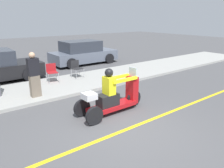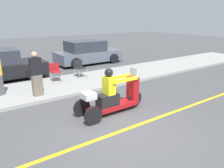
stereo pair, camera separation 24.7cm
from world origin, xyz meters
name	(u,v)px [view 1 (the left image)]	position (x,y,z in m)	size (l,w,h in m)	color
ground_plane	(127,129)	(0.00, 0.00, 0.00)	(60.00, 60.00, 0.00)	#4C4C4F
lane_stripe	(136,126)	(0.35, 0.00, 0.00)	(24.00, 0.12, 0.01)	gold
sidewalk_strip	(57,87)	(0.00, 4.60, 0.06)	(28.00, 2.80, 0.12)	#9E9E99
motorcycle_trike	(112,97)	(0.37, 1.12, 0.52)	(2.38, 0.80, 1.47)	black
spectator_far_back	(34,76)	(-1.17, 3.78, 0.92)	(0.40, 0.25, 1.65)	#726656
folding_chair_set_back	(76,67)	(1.34, 5.27, 0.62)	(0.49, 0.49, 0.82)	#A5A8AD
folding_chair_curbside	(52,71)	(0.09, 5.25, 0.62)	(0.53, 0.53, 0.82)	#A5A8AD
parked_car_lot_far	(83,53)	(3.52, 8.40, 0.71)	(4.24, 2.09, 1.50)	slate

